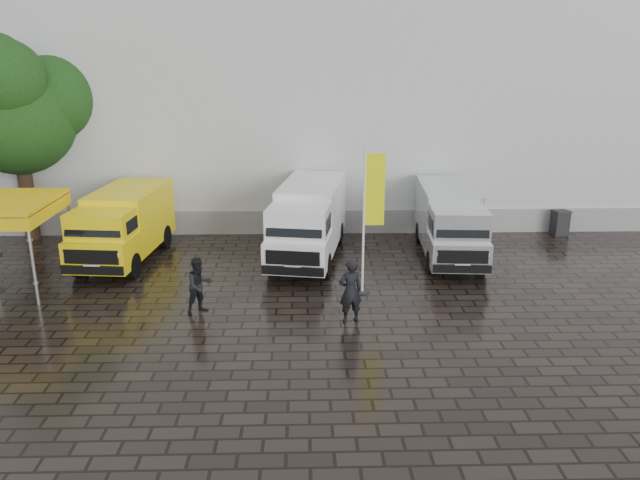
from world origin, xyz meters
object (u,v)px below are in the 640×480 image
object	(u,v)px
van_yellow	(123,228)
van_white	(308,223)
wheelie_bin	(560,222)
van_silver	(449,224)
flagpole	(370,214)
person_front	(350,291)
person_tent	(199,285)

from	to	relation	value
van_yellow	van_white	size ratio (longest dim) A/B	0.88
van_yellow	wheelie_bin	world-z (taller)	van_yellow
van_silver	flagpole	world-z (taller)	flagpole
van_silver	van_white	bearing A→B (deg)	-175.95
flagpole	person_front	bearing A→B (deg)	-108.34
van_yellow	wheelie_bin	xyz separation A→B (m)	(17.35, 2.93, -0.75)
van_yellow	van_silver	world-z (taller)	van_yellow
wheelie_bin	person_tent	xyz separation A→B (m)	(-13.85, -7.70, 0.33)
van_silver	person_tent	size ratio (longest dim) A/B	3.43
wheelie_bin	person_front	world-z (taller)	person_front
van_silver	wheelie_bin	xyz separation A→B (m)	(5.35, 2.80, -0.75)
van_yellow	van_white	xyz separation A→B (m)	(6.75, 0.13, 0.08)
van_white	flagpole	world-z (taller)	flagpole
person_tent	van_yellow	bearing A→B (deg)	87.23
van_white	wheelie_bin	distance (m)	10.99
van_white	van_silver	distance (m)	5.25
van_silver	wheelie_bin	distance (m)	6.08
van_yellow	wheelie_bin	distance (m)	17.61
van_yellow	wheelie_bin	bearing A→B (deg)	15.58
person_tent	flagpole	bearing A→B (deg)	-23.27
van_white	van_silver	xyz separation A→B (m)	(5.25, 0.00, -0.09)
van_white	person_tent	size ratio (longest dim) A/B	3.66
flagpole	wheelie_bin	size ratio (longest dim) A/B	4.49
flagpole	person_tent	distance (m)	5.62
flagpole	person_front	xyz separation A→B (m)	(-0.74, -2.24, -1.65)
wheelie_bin	person_front	bearing A→B (deg)	-144.85
van_white	flagpole	size ratio (longest dim) A/B	1.34
van_white	person_tent	world-z (taller)	van_white
person_front	van_silver	bearing A→B (deg)	-141.25
flagpole	van_white	bearing A→B (deg)	118.67
van_yellow	flagpole	bearing A→B (deg)	-15.05
van_yellow	flagpole	distance (m)	9.35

